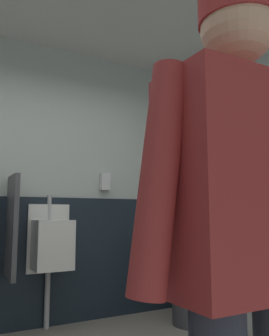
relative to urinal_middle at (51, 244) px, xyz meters
The scene contains 7 objects.
wall_back 0.69m from the urinal_middle, 134.99° to the left, with size 4.28×0.12×2.79m, color silver.
wainscot_band_back 0.31m from the urinal_middle, 146.64° to the left, with size 3.68×0.03×1.22m, color #19232D.
urinal_middle is the anchor object (origin of this frame).
privacy_divider_panel 0.42m from the urinal_middle, 169.35° to the right, with size 0.04×0.40×0.90m, color #4C4C51.
person 2.63m from the urinal_middle, 94.34° to the right, with size 0.67×0.60×1.69m.
trash_bin 1.42m from the urinal_middle, 20.19° to the right, with size 0.39×0.39×0.71m, color #38383D.
soap_dispenser 0.87m from the urinal_middle, 11.40° to the left, with size 0.10×0.07×0.18m, color silver.
Camera 1 is at (-0.69, -1.67, 1.06)m, focal length 37.22 mm.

